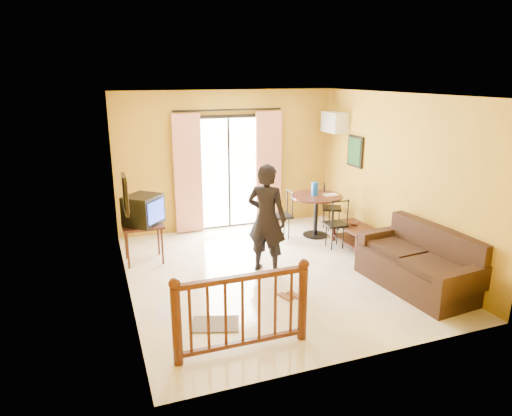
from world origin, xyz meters
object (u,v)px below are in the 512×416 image
object	(u,v)px
sofa	(420,265)
standing_person	(267,219)
coffee_table	(355,233)
dining_table	(316,204)
television	(143,210)

from	to	relation	value
sofa	standing_person	distance (m)	2.42
coffee_table	standing_person	world-z (taller)	standing_person
dining_table	standing_person	distance (m)	1.97
dining_table	coffee_table	distance (m)	0.97
television	standing_person	xyz separation A→B (m)	(1.79, -1.06, -0.03)
sofa	standing_person	world-z (taller)	standing_person
coffee_table	sofa	distance (m)	1.79
sofa	standing_person	xyz separation A→B (m)	(-1.94, 1.34, 0.54)
coffee_table	sofa	size ratio (longest dim) A/B	0.45
coffee_table	standing_person	distance (m)	2.07
sofa	television	bearing A→B (deg)	141.82
coffee_table	standing_person	xyz separation A→B (m)	(-1.93, -0.45, 0.62)
sofa	dining_table	bearing A→B (deg)	93.84
television	dining_table	distance (m)	3.32
television	standing_person	bearing A→B (deg)	-79.10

